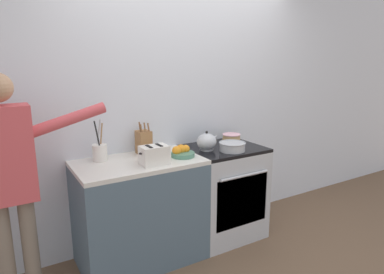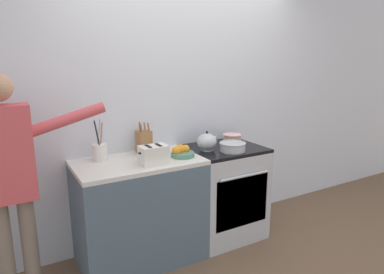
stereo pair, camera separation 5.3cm
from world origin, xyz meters
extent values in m
plane|color=brown|center=(0.00, 0.00, 0.00)|extent=(16.00, 16.00, 0.00)
cube|color=silver|center=(0.00, 0.63, 1.30)|extent=(8.00, 0.04, 2.60)
cube|color=#4C6070|center=(-0.62, 0.31, 0.44)|extent=(1.05, 0.61, 0.88)
cube|color=silver|center=(-0.62, 0.31, 0.89)|extent=(1.05, 0.61, 0.03)
cube|color=#B7BABF|center=(0.26, 0.31, 0.44)|extent=(0.70, 0.61, 0.88)
cube|color=black|center=(0.26, 0.01, 0.46)|extent=(0.58, 0.01, 0.48)
cylinder|color=#B7BABF|center=(0.26, -0.02, 0.72)|extent=(0.53, 0.02, 0.02)
cube|color=black|center=(0.26, 0.31, 0.90)|extent=(0.70, 0.61, 0.03)
cylinder|color=#4C4C51|center=(0.43, 0.41, 0.92)|extent=(0.22, 0.22, 0.01)
cylinder|color=tan|center=(0.43, 0.41, 0.94)|extent=(0.18, 0.18, 0.04)
cylinder|color=tan|center=(0.43, 0.41, 0.97)|extent=(0.17, 0.17, 0.04)
cylinder|color=#EFB2C1|center=(0.43, 0.41, 1.00)|extent=(0.18, 0.18, 0.01)
cylinder|color=#B7BABF|center=(0.07, 0.31, 0.91)|extent=(0.13, 0.13, 0.01)
ellipsoid|color=#B7BABF|center=(0.07, 0.31, 0.99)|extent=(0.18, 0.18, 0.16)
cone|color=#B7BABF|center=(0.15, 0.31, 1.02)|extent=(0.09, 0.04, 0.08)
sphere|color=black|center=(0.07, 0.31, 1.08)|extent=(0.02, 0.02, 0.02)
cylinder|color=#B7BABF|center=(0.25, 0.15, 0.95)|extent=(0.23, 0.23, 0.07)
torus|color=#B7BABF|center=(0.25, 0.15, 0.99)|extent=(0.25, 0.25, 0.01)
cube|color=olive|center=(-0.49, 0.49, 1.01)|extent=(0.11, 0.13, 0.21)
cylinder|color=brown|center=(-0.52, 0.45, 1.15)|extent=(0.01, 0.03, 0.07)
cylinder|color=brown|center=(-0.49, 0.45, 1.16)|extent=(0.01, 0.04, 0.08)
cylinder|color=brown|center=(-0.45, 0.45, 1.15)|extent=(0.01, 0.04, 0.08)
cylinder|color=brown|center=(-0.52, 0.48, 1.16)|extent=(0.01, 0.04, 0.09)
cylinder|color=silver|center=(-0.89, 0.48, 0.98)|extent=(0.12, 0.12, 0.14)
cylinder|color=#A37A51|center=(-0.87, 0.49, 1.09)|extent=(0.03, 0.05, 0.27)
cylinder|color=black|center=(-0.90, 0.46, 1.11)|extent=(0.05, 0.04, 0.29)
cylinder|color=#B7BABF|center=(-0.89, 0.50, 1.11)|extent=(0.07, 0.01, 0.29)
cylinder|color=#4C7F66|center=(-0.24, 0.23, 0.93)|extent=(0.20, 0.20, 0.04)
sphere|color=orange|center=(-0.29, 0.24, 0.97)|extent=(0.08, 0.08, 0.08)
sphere|color=orange|center=(-0.19, 0.25, 0.97)|extent=(0.07, 0.07, 0.07)
sphere|color=orange|center=(-0.24, 0.26, 0.97)|extent=(0.08, 0.08, 0.08)
cube|color=silver|center=(-0.54, 0.15, 0.99)|extent=(0.22, 0.15, 0.15)
cube|color=black|center=(-0.58, 0.15, 1.07)|extent=(0.03, 0.10, 0.00)
cube|color=black|center=(-0.50, 0.15, 1.07)|extent=(0.03, 0.10, 0.00)
cube|color=black|center=(-0.66, 0.15, 1.02)|extent=(0.02, 0.02, 0.01)
cylinder|color=#7A6B5B|center=(-1.66, 0.23, 0.40)|extent=(0.11, 0.11, 0.79)
cylinder|color=#7A6B5B|center=(-1.50, 0.23, 0.40)|extent=(0.11, 0.11, 0.79)
cube|color=#D14C51|center=(-1.58, 0.23, 1.12)|extent=(0.34, 0.20, 0.66)
cylinder|color=#D14C51|center=(-1.17, 0.23, 1.32)|extent=(0.56, 0.08, 0.22)
camera|label=1|loc=(-1.64, -2.26, 1.75)|focal=32.00mm
camera|label=2|loc=(-1.59, -2.29, 1.75)|focal=32.00mm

